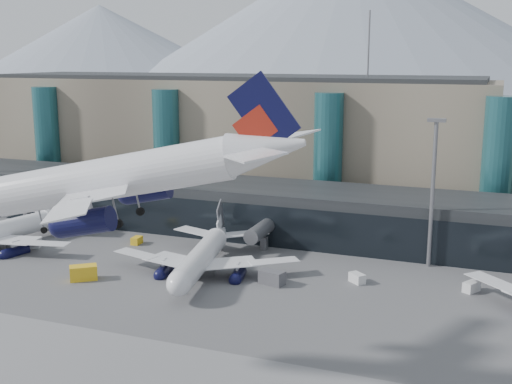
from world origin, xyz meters
TOP-DOWN VIEW (x-y plane):
  - ground at (0.00, 0.00)m, footprint 900.00×900.00m
  - concourse at (-0.02, 57.73)m, footprint 170.00×27.00m
  - terminal_main at (-25.00, 90.00)m, footprint 130.00×30.00m
  - teal_towers at (-14.99, 74.01)m, footprint 116.40×19.40m
  - mountain_ridge at (15.97, 380.00)m, footprint 910.00×400.00m
  - lightmast_mid at (30.00, 48.00)m, footprint 3.00×1.20m
  - hero_jet at (6.14, -5.90)m, footprint 38.33×38.51m
  - jet_parked_left at (-46.90, 32.36)m, footprint 33.48×34.57m
  - jet_parked_mid at (-5.30, 32.35)m, footprint 33.29×33.87m
  - veh_a at (-41.86, 32.38)m, footprint 3.98×3.13m
  - veh_b at (-24.32, 41.61)m, footprint 1.67×2.54m
  - veh_c at (7.61, 29.89)m, footprint 4.41×3.02m
  - veh_d at (37.55, 37.71)m, footprint 2.71×3.18m
  - veh_g at (20.20, 35.39)m, footprint 3.03×2.90m
  - veh_h at (-21.74, 20.90)m, footprint 4.81×4.43m

SIDE VIEW (x-z plane):
  - ground at x=0.00m, z-range 0.00..0.00m
  - veh_b at x=-24.32m, z-range 0.00..1.41m
  - veh_g at x=20.20m, z-range 0.00..1.55m
  - veh_d at x=37.55m, z-range 0.00..1.60m
  - veh_a at x=-41.86m, z-range 0.00..1.97m
  - veh_c at x=7.61m, z-range 0.00..2.23m
  - veh_h at x=-21.74m, z-range 0.00..2.38m
  - jet_parked_mid at x=-5.30m, z-range -1.33..9.59m
  - jet_parked_left at x=-46.90m, z-range -1.35..9.75m
  - concourse at x=-0.02m, z-range -0.03..9.97m
  - teal_towers at x=-14.99m, z-range -8.99..37.01m
  - lightmast_mid at x=30.00m, z-range 1.62..27.22m
  - terminal_main at x=-25.00m, z-range -0.06..30.94m
  - hero_jet at x=6.14m, z-range 18.76..31.24m
  - mountain_ridge at x=15.97m, z-range -9.26..100.74m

